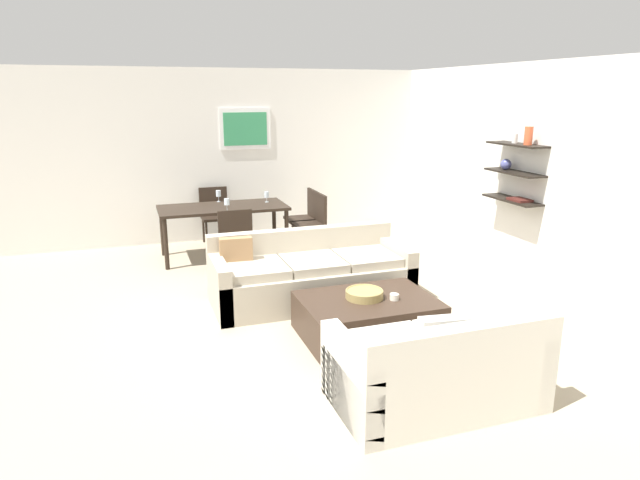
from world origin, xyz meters
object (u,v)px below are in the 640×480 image
at_px(dining_table, 223,211).
at_px(dining_chair_right_far, 306,214).
at_px(candle_jar, 394,297).
at_px(wine_glass_right_far, 267,195).
at_px(decorative_bowl, 364,294).
at_px(dining_chair_head, 215,212).
at_px(dining_chair_foot, 234,236).
at_px(dining_chair_right_near, 314,219).
at_px(wine_glass_foot, 227,202).
at_px(sofa_beige, 310,276).
at_px(loveseat_white, 436,369).
at_px(coffee_table, 367,317).
at_px(wine_glass_head, 218,194).

xyz_separation_m(dining_table, dining_chair_right_far, (1.31, 0.19, -0.17)).
height_order(candle_jar, dining_table, dining_table).
bearing_deg(dining_chair_right_far, wine_glass_right_far, -172.38).
xyz_separation_m(decorative_bowl, dining_chair_head, (-0.85, 3.99, 0.08)).
bearing_deg(decorative_bowl, dining_chair_foot, 109.97).
height_order(dining_chair_foot, dining_chair_right_near, same).
height_order(decorative_bowl, dining_chair_head, dining_chair_head).
bearing_deg(wine_glass_right_far, wine_glass_foot, -145.32).
distance_m(candle_jar, wine_glass_foot, 3.17).
bearing_deg(sofa_beige, loveseat_white, -84.59).
bearing_deg(dining_chair_right_far, dining_chair_foot, -142.16).
bearing_deg(dining_chair_foot, wine_glass_right_far, 54.19).
bearing_deg(coffee_table, loveseat_white, -90.52).
bearing_deg(dining_chair_right_near, wine_glass_head, 157.20).
height_order(wine_glass_foot, wine_glass_head, wine_glass_foot).
bearing_deg(coffee_table, dining_chair_foot, 110.19).
bearing_deg(decorative_bowl, dining_table, 105.01).
bearing_deg(dining_chair_foot, candle_jar, -65.98).
distance_m(candle_jar, wine_glass_head, 3.85).
bearing_deg(candle_jar, dining_table, 108.46).
bearing_deg(dining_chair_head, coffee_table, -77.80).
relative_size(sofa_beige, wine_glass_right_far, 14.32).
bearing_deg(dining_table, coffee_table, -74.76).
bearing_deg(dining_chair_head, decorative_bowl, -78.01).
distance_m(coffee_table, dining_chair_head, 4.13).
relative_size(dining_table, dining_chair_head, 2.05).
height_order(dining_chair_right_near, wine_glass_foot, wine_glass_foot).
distance_m(dining_table, dining_chair_right_far, 1.33).
xyz_separation_m(coffee_table, candle_jar, (0.23, -0.11, 0.22)).
bearing_deg(dining_chair_right_near, dining_chair_right_far, 90.00).
xyz_separation_m(dining_chair_head, dining_chair_right_far, (1.31, -0.64, 0.00)).
distance_m(coffee_table, candle_jar, 0.34).
height_order(candle_jar, dining_chair_right_near, dining_chair_right_near).
height_order(dining_table, dining_chair_right_near, dining_chair_right_near).
height_order(sofa_beige, dining_chair_head, dining_chair_head).
distance_m(candle_jar, wine_glass_right_far, 3.46).
bearing_deg(dining_table, wine_glass_head, 90.00).
xyz_separation_m(coffee_table, dining_chair_right_far, (0.44, 3.38, 0.31)).
xyz_separation_m(dining_chair_foot, dining_chair_right_near, (1.31, 0.64, 0.00)).
height_order(dining_chair_foot, dining_chair_right_far, same).
bearing_deg(candle_jar, dining_chair_right_far, 86.58).
bearing_deg(coffee_table, decorative_bowl, 124.58).
relative_size(dining_chair_right_far, dining_chair_right_near, 1.00).
height_order(wine_glass_foot, wine_glass_right_far, wine_glass_foot).
height_order(candle_jar, wine_glass_right_far, wine_glass_right_far).
height_order(decorative_bowl, wine_glass_foot, wine_glass_foot).
xyz_separation_m(sofa_beige, dining_chair_head, (-0.63, 2.93, 0.21)).
bearing_deg(wine_glass_right_far, dining_chair_head, 132.91).
xyz_separation_m(decorative_bowl, dining_table, (-0.85, 3.16, 0.25)).
height_order(decorative_bowl, dining_chair_right_far, dining_chair_right_far).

